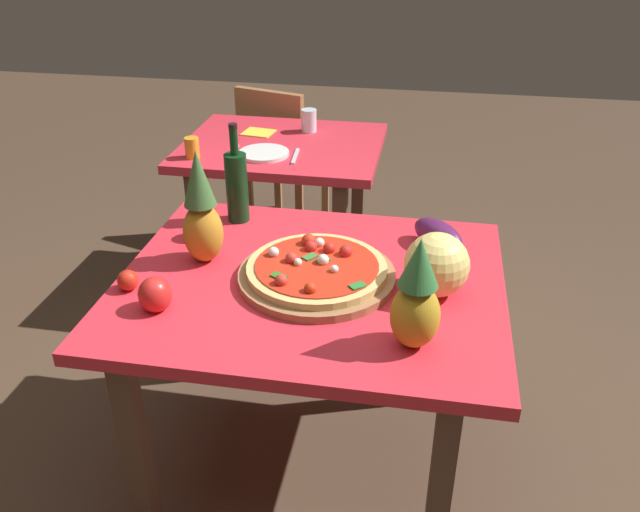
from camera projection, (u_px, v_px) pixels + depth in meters
name	position (u px, v px, depth m)	size (l,w,h in m)	color
ground_plane	(312.00, 460.00, 2.31)	(10.00, 10.00, 0.00)	#4C3828
display_table	(311.00, 305.00, 1.99)	(1.14, 0.94, 0.75)	#503628
background_table	(283.00, 168.00, 3.05)	(0.90, 0.74, 0.75)	#503628
dining_chair	(280.00, 151.00, 3.66)	(0.50, 0.50, 0.85)	#986743
pizza_board	(317.00, 275.00, 1.94)	(0.47, 0.47, 0.03)	#986743
pizza	(316.00, 266.00, 1.93)	(0.42, 0.42, 0.06)	#D1B86A
wine_bottle	(237.00, 185.00, 2.23)	(0.08, 0.08, 0.35)	#0D3416
pineapple_left	(201.00, 213.00, 1.96)	(0.12, 0.12, 0.36)	#BE8123
pineapple_right	(416.00, 299.00, 1.60)	(0.13, 0.13, 0.30)	#B99022
melon	(437.00, 265.00, 1.83)	(0.19, 0.19, 0.19)	#EAD774
bell_pepper	(155.00, 295.00, 1.78)	(0.09, 0.09, 0.10)	red
eggplant	(438.00, 235.00, 2.09)	(0.20, 0.09, 0.09)	#531C50
tomato_by_bottle	(198.00, 227.00, 2.15)	(0.08, 0.08, 0.08)	red
tomato_at_corner	(128.00, 280.00, 1.88)	(0.06, 0.06, 0.06)	red
drinking_glass_juice	(192.00, 148.00, 2.80)	(0.06, 0.06, 0.09)	orange
drinking_glass_water	(309.00, 121.00, 3.11)	(0.07, 0.07, 0.11)	silver
dinner_plate	(264.00, 153.00, 2.85)	(0.22, 0.22, 0.02)	white
fork_utensil	(233.00, 152.00, 2.87)	(0.02, 0.18, 0.01)	silver
knife_utensil	(295.00, 156.00, 2.83)	(0.02, 0.18, 0.01)	silver
napkin_folded	(258.00, 133.00, 3.11)	(0.14, 0.12, 0.01)	yellow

